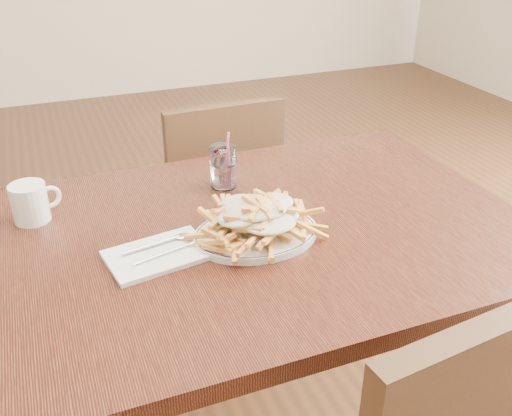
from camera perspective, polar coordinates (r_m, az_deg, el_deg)
name	(u,v)px	position (r m, az deg, el deg)	size (l,w,h in m)	color
table	(249,258)	(1.26, -0.74, -5.06)	(1.20, 0.80, 0.75)	black
chair_far	(218,198)	(1.95, -3.84, 0.99)	(0.39, 0.39, 0.83)	#321E10
fries_plate	(256,234)	(1.18, 0.00, -2.58)	(0.29, 0.26, 0.02)	silver
loaded_fries	(256,213)	(1.16, 0.00, -0.55)	(0.26, 0.21, 0.07)	#CA8D3E
napkin	(158,254)	(1.14, -9.73, -4.60)	(0.20, 0.13, 0.01)	silver
cutlery	(157,250)	(1.14, -9.83, -4.16)	(0.17, 0.09, 0.01)	silver
water_glass	(223,169)	(1.38, -3.28, 3.90)	(0.06, 0.06, 0.14)	white
coffee_mug	(31,202)	(1.33, -21.59, 0.52)	(0.11, 0.08, 0.09)	silver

